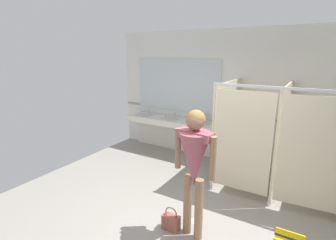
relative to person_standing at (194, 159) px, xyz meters
name	(u,v)px	position (x,y,z in m)	size (l,w,h in m)	color
ground_plane	(186,239)	(-0.06, -0.06, -1.15)	(6.52, 6.18, 0.10)	gray
wall_back	(248,98)	(-0.06, 2.79, 0.34)	(6.52, 0.12, 2.89)	silver
wall_back_tile_band	(246,117)	(-0.06, 2.72, -0.05)	(6.52, 0.01, 0.06)	#9E937F
vanity_counter	(172,127)	(-1.77, 2.52, -0.48)	(2.32, 0.55, 0.97)	silver
mirror_panel	(177,85)	(-1.77, 2.72, 0.53)	(2.22, 0.02, 1.25)	silver
bathroom_stalls	(314,143)	(1.26, 1.73, -0.10)	(3.04, 1.54, 1.92)	beige
person_standing	(194,159)	(0.00, 0.00, 0.00)	(0.59, 0.46, 1.73)	#8C664C
handbag	(171,222)	(-0.30, -0.06, -0.98)	(0.24, 0.13, 0.35)	#934C42
soap_dispenser	(204,118)	(-0.97, 2.60, -0.17)	(0.07, 0.07, 0.19)	#D899B2
paper_cup	(164,117)	(-1.92, 2.38, -0.21)	(0.07, 0.07, 0.09)	beige
floor_drain_cover	(193,221)	(-0.11, 0.26, -1.10)	(0.14, 0.14, 0.01)	#B7BABF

